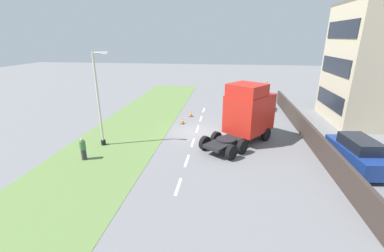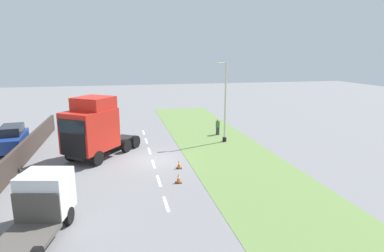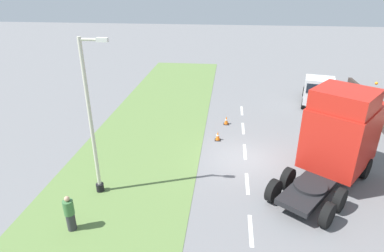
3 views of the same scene
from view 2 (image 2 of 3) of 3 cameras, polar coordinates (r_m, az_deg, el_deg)
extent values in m
plane|color=slate|center=(23.96, -7.08, -6.01)|extent=(120.00, 120.00, 0.00)
cube|color=#607F42|center=(25.19, 6.69, -5.05)|extent=(7.00, 44.00, 0.01)
cube|color=white|center=(32.30, -8.60, -1.15)|extent=(0.16, 1.80, 0.00)
cube|color=white|center=(29.21, -8.14, -2.61)|extent=(0.16, 1.80, 0.00)
cube|color=white|center=(26.14, -7.57, -4.42)|extent=(0.16, 1.80, 0.00)
cube|color=white|center=(23.11, -6.86, -6.71)|extent=(0.16, 1.80, 0.00)
cube|color=white|center=(20.13, -5.91, -9.68)|extent=(0.16, 1.80, 0.00)
cube|color=white|center=(17.24, -4.62, -13.65)|extent=(0.16, 1.80, 0.00)
cube|color=#382D28|center=(24.64, -28.52, -5.08)|extent=(0.25, 24.00, 1.55)
cube|color=black|center=(25.84, -15.25, -3.43)|extent=(5.00, 6.10, 0.24)
cube|color=red|center=(24.37, -17.62, -0.71)|extent=(4.20, 4.42, 2.92)
cube|color=black|center=(23.23, -20.46, -3.20)|extent=(1.80, 1.34, 1.63)
cube|color=black|center=(22.94, -20.70, -0.11)|extent=(1.90, 1.42, 0.93)
cube|color=red|center=(24.42, -17.09, 3.92)|extent=(3.35, 3.33, 0.90)
sphere|color=orange|center=(23.65, -21.02, 4.64)|extent=(0.14, 0.14, 0.14)
cylinder|color=black|center=(26.90, -13.33, -2.30)|extent=(1.98, 1.98, 0.12)
cylinder|color=black|center=(23.48, -16.45, -5.51)|extent=(0.87, 1.03, 1.04)
cylinder|color=black|center=(25.02, -20.64, -4.69)|extent=(0.87, 1.03, 1.04)
cylinder|color=black|center=(26.06, -11.63, -3.44)|extent=(0.87, 1.03, 1.04)
cylinder|color=black|center=(27.46, -15.68, -2.83)|extent=(0.87, 1.03, 1.04)
cylinder|color=black|center=(27.09, -10.04, -2.76)|extent=(0.87, 1.03, 1.04)
cylinder|color=black|center=(28.44, -14.03, -2.21)|extent=(0.87, 1.03, 1.04)
cube|color=silver|center=(16.15, -24.51, -10.74)|extent=(2.37, 2.21, 1.90)
cube|color=black|center=(16.79, -23.33, -8.34)|extent=(1.74, 0.43, 0.69)
cube|color=#4C4742|center=(14.56, -28.49, -18.38)|extent=(2.71, 3.72, 0.18)
cube|color=#4C4742|center=(15.48, -25.89, -13.05)|extent=(1.99, 0.54, 1.33)
cylinder|color=black|center=(17.00, -27.09, -14.00)|extent=(0.41, 0.83, 0.80)
cylinder|color=black|center=(16.26, -21.06, -14.65)|extent=(0.41, 0.83, 0.80)
cube|color=navy|center=(29.69, -29.29, -2.30)|extent=(2.28, 4.93, 1.05)
cube|color=black|center=(29.62, -29.43, -0.62)|extent=(1.79, 2.77, 0.70)
cylinder|color=black|center=(28.18, -28.05, -3.91)|extent=(0.27, 0.66, 0.64)
cylinder|color=black|center=(31.14, -27.18, -2.35)|extent=(0.27, 0.66, 0.64)
cylinder|color=black|center=(31.45, -30.21, -2.54)|extent=(0.27, 0.66, 0.64)
cylinder|color=black|center=(28.73, 5.79, -2.40)|extent=(0.35, 0.35, 0.40)
cylinder|color=beige|center=(28.05, 5.94, 4.11)|extent=(0.16, 0.16, 6.99)
cylinder|color=beige|center=(27.62, 5.20, 11.07)|extent=(0.90, 0.11, 0.11)
cube|color=silver|center=(27.49, 4.29, 11.08)|extent=(0.44, 0.20, 0.16)
cylinder|color=#333338|center=(31.08, 4.59, -0.88)|extent=(0.34, 0.34, 0.75)
cylinder|color=#3F723F|center=(30.93, 4.61, 0.34)|extent=(0.39, 0.39, 0.60)
sphere|color=tan|center=(30.85, 4.63, 1.07)|extent=(0.20, 0.20, 0.20)
cube|color=black|center=(19.77, -2.42, -10.01)|extent=(0.36, 0.36, 0.03)
cone|color=orange|center=(19.66, -2.43, -9.23)|extent=(0.28, 0.28, 0.55)
cylinder|color=white|center=(19.65, -2.43, -9.16)|extent=(0.17, 0.17, 0.07)
cube|color=black|center=(22.12, -2.34, -7.49)|extent=(0.36, 0.36, 0.03)
cone|color=orange|center=(22.02, -2.34, -6.79)|extent=(0.28, 0.28, 0.55)
cylinder|color=white|center=(22.01, -2.34, -6.72)|extent=(0.17, 0.17, 0.07)
camera|label=1|loc=(43.53, -13.38, 12.66)|focal=24.00mm
camera|label=3|loc=(38.21, -7.99, 14.39)|focal=30.00mm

